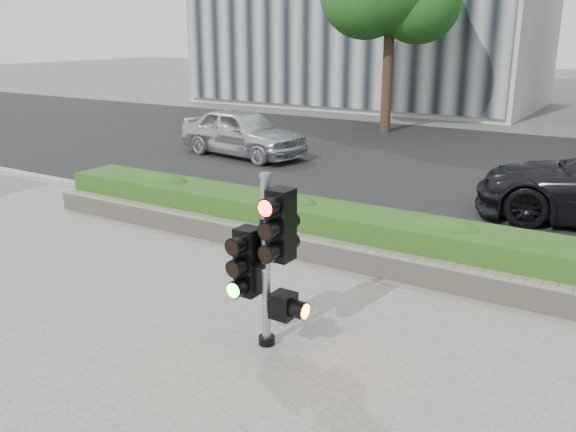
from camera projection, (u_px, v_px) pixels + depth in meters
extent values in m
plane|color=#51514C|center=(264.00, 312.00, 7.83)|extent=(120.00, 120.00, 0.00)
cube|color=#9E9389|center=(117.00, 409.00, 5.79)|extent=(16.00, 11.00, 0.03)
cube|color=black|center=(476.00, 169.00, 15.97)|extent=(60.00, 13.00, 0.02)
cube|color=gray|center=(367.00, 239.00, 10.37)|extent=(60.00, 0.25, 0.12)
cube|color=gray|center=(333.00, 253.00, 9.32)|extent=(12.00, 0.32, 0.34)
cube|color=#488428|center=(352.00, 231.00, 9.80)|extent=(12.00, 1.00, 0.68)
cylinder|color=black|center=(387.00, 75.00, 21.31)|extent=(0.36, 0.36, 4.03)
sphere|color=#184614|center=(419.00, 0.00, 20.46)|extent=(2.88, 2.88, 2.88)
cylinder|color=black|center=(267.00, 340.00, 6.95)|extent=(0.19, 0.19, 0.10)
cylinder|color=gray|center=(266.00, 264.00, 6.68)|extent=(0.10, 0.10, 1.95)
cylinder|color=gray|center=(265.00, 175.00, 6.39)|extent=(0.12, 0.12, 0.05)
cube|color=#FF1107|center=(281.00, 225.00, 6.39)|extent=(0.25, 0.25, 0.78)
cube|color=#14E51E|center=(248.00, 261.00, 6.77)|extent=(0.25, 0.25, 0.78)
cube|color=black|center=(279.00, 237.00, 6.76)|extent=(0.25, 0.25, 0.53)
cube|color=orange|center=(283.00, 305.00, 6.72)|extent=(0.25, 0.25, 0.29)
imported|color=#B9BDC1|center=(243.00, 132.00, 17.37)|extent=(4.17, 2.19, 1.35)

